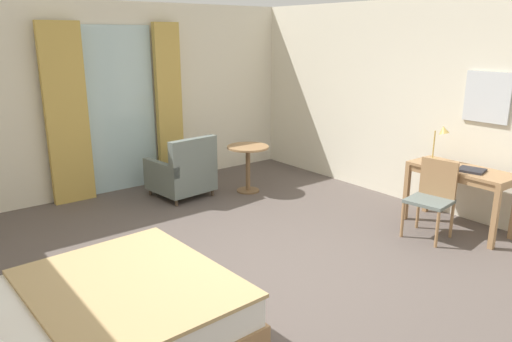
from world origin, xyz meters
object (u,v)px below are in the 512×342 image
(bed, at_px, (78,332))
(armchair_by_window, at_px, (183,174))
(round_cafe_table, at_px, (248,158))
(desk_chair, at_px, (433,194))
(desk_lamp, at_px, (441,135))
(writing_desk, at_px, (461,176))
(closed_book, at_px, (471,170))

(bed, distance_m, armchair_by_window, 3.86)
(bed, xyz_separation_m, round_cafe_table, (3.43, 2.51, 0.23))
(desk_chair, relative_size, round_cafe_table, 1.29)
(round_cafe_table, bearing_deg, desk_chair, -75.75)
(bed, xyz_separation_m, desk_lamp, (4.64, 0.09, 0.83))
(writing_desk, bearing_deg, armchair_by_window, 122.62)
(writing_desk, relative_size, closed_book, 4.27)
(bed, bearing_deg, writing_desk, -3.35)
(armchair_by_window, distance_m, round_cafe_table, 1.00)
(writing_desk, bearing_deg, bed, 176.65)
(desk_chair, xyz_separation_m, armchair_by_window, (-1.58, 3.10, -0.17))
(writing_desk, bearing_deg, closed_book, -108.37)
(round_cafe_table, bearing_deg, desk_lamp, -63.48)
(desk_lamp, relative_size, closed_book, 1.64)
(writing_desk, height_order, closed_book, closed_book)
(desk_chair, bearing_deg, closed_book, -29.21)
(desk_lamp, height_order, round_cafe_table, desk_lamp)
(desk_chair, distance_m, desk_lamp, 0.84)
(writing_desk, distance_m, desk_lamp, 0.57)
(closed_book, bearing_deg, round_cafe_table, 97.87)
(desk_chair, bearing_deg, writing_desk, -9.83)
(desk_lamp, relative_size, round_cafe_table, 0.66)
(closed_book, height_order, round_cafe_table, closed_book)
(writing_desk, xyz_separation_m, desk_lamp, (0.07, 0.35, 0.44))
(desk_chair, xyz_separation_m, desk_lamp, (0.52, 0.28, 0.60))
(desk_chair, bearing_deg, bed, 177.37)
(bed, bearing_deg, closed_book, -5.23)
(desk_chair, distance_m, round_cafe_table, 2.78)
(desk_lamp, xyz_separation_m, closed_book, (-0.12, -0.50, -0.32))
(closed_book, relative_size, armchair_by_window, 0.31)
(desk_lamp, relative_size, armchair_by_window, 0.51)
(armchair_by_window, relative_size, round_cafe_table, 1.29)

